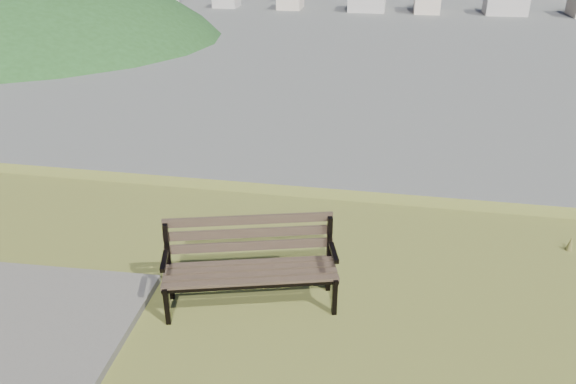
# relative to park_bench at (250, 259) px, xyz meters

# --- Properties ---
(park_bench) EXTENTS (1.73, 0.95, 0.87)m
(park_bench) POSITION_rel_park_bench_xyz_m (0.00, 0.00, 0.00)
(park_bench) COLOR #433527
(park_bench) RESTS_ON hilltop_mesa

